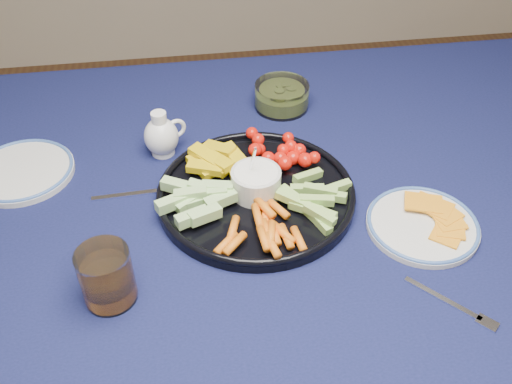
{
  "coord_description": "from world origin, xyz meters",
  "views": [
    {
      "loc": [
        -0.14,
        -0.77,
        1.44
      ],
      "look_at": [
        -0.02,
        -0.0,
        0.76
      ],
      "focal_mm": 40.0,
      "sensor_mm": 36.0,
      "label": 1
    }
  ],
  "objects": [
    {
      "name": "pickle_bowl",
      "position": [
        0.08,
        0.29,
        0.77
      ],
      "size": [
        0.12,
        0.12,
        0.06
      ],
      "color": "silver",
      "rests_on": "dining_table"
    },
    {
      "name": "juice_tumbler",
      "position": [
        -0.27,
        -0.19,
        0.79
      ],
      "size": [
        0.08,
        0.08,
        0.09
      ],
      "color": "silver",
      "rests_on": "dining_table"
    },
    {
      "name": "creamer_pitcher",
      "position": [
        -0.19,
        0.16,
        0.79
      ],
      "size": [
        0.09,
        0.07,
        0.09
      ],
      "color": "white",
      "rests_on": "dining_table"
    },
    {
      "name": "crudite_platter",
      "position": [
        -0.03,
        -0.01,
        0.77
      ],
      "size": [
        0.36,
        0.36,
        0.12
      ],
      "color": "black",
      "rests_on": "dining_table"
    },
    {
      "name": "cheese_plate",
      "position": [
        0.25,
        -0.12,
        0.76
      ],
      "size": [
        0.19,
        0.19,
        0.02
      ],
      "color": "silver",
      "rests_on": "dining_table"
    },
    {
      "name": "fork_right",
      "position": [
        0.24,
        -0.29,
        0.75
      ],
      "size": [
        0.11,
        0.12,
        0.0
      ],
      "color": "silver",
      "rests_on": "dining_table"
    },
    {
      "name": "side_plate_extra",
      "position": [
        -0.46,
        0.13,
        0.75
      ],
      "size": [
        0.19,
        0.19,
        0.02
      ],
      "color": "silver",
      "rests_on": "dining_table"
    },
    {
      "name": "fork_left",
      "position": [
        -0.22,
        0.04,
        0.75
      ],
      "size": [
        0.17,
        0.02,
        0.0
      ],
      "color": "silver",
      "rests_on": "dining_table"
    },
    {
      "name": "dining_table",
      "position": [
        0.0,
        0.0,
        0.66
      ],
      "size": [
        1.67,
        1.07,
        0.75
      ],
      "color": "#452617",
      "rests_on": "ground"
    }
  ]
}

